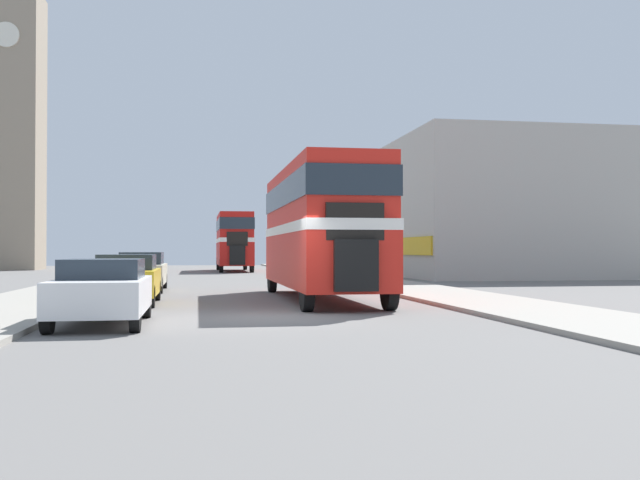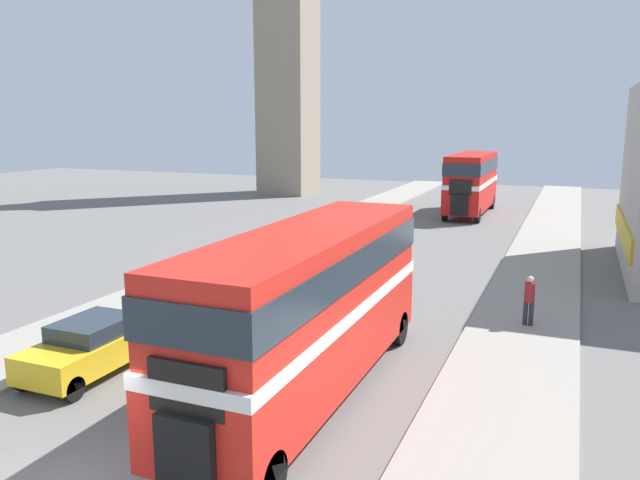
{
  "view_description": "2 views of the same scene",
  "coord_description": "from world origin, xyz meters",
  "px_view_note": "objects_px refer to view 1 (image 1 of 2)",
  "views": [
    {
      "loc": [
        -1.78,
        -17.17,
        1.62
      ],
      "look_at": [
        2.19,
        5.83,
        1.95
      ],
      "focal_mm": 40.0,
      "sensor_mm": 36.0,
      "label": 1
    },
    {
      "loc": [
        8.04,
        -7.69,
        6.85
      ],
      "look_at": [
        0.0,
        11.8,
        2.74
      ],
      "focal_mm": 35.0,
      "sensor_mm": 36.0,
      "label": 2
    }
  ],
  "objects_px": {
    "pedestrian_walking": "(396,263)",
    "double_decker_bus": "(320,223)",
    "car_parked_mid": "(127,278)",
    "car_parked_near": "(102,290)",
    "church_tower": "(13,53)",
    "bus_distant": "(234,238)",
    "car_parked_far": "(142,271)"
  },
  "relations": [
    {
      "from": "double_decker_bus",
      "to": "church_tower",
      "type": "distance_m",
      "value": 46.2
    },
    {
      "from": "car_parked_mid",
      "to": "car_parked_near",
      "type": "bearing_deg",
      "value": -89.47
    },
    {
      "from": "church_tower",
      "to": "car_parked_near",
      "type": "bearing_deg",
      "value": -74.24
    },
    {
      "from": "double_decker_bus",
      "to": "bus_distant",
      "type": "bearing_deg",
      "value": 92.09
    },
    {
      "from": "bus_distant",
      "to": "double_decker_bus",
      "type": "bearing_deg",
      "value": -87.91
    },
    {
      "from": "car_parked_near",
      "to": "pedestrian_walking",
      "type": "relative_size",
      "value": 2.39
    },
    {
      "from": "car_parked_far",
      "to": "pedestrian_walking",
      "type": "xyz_separation_m",
      "value": [
        10.82,
        1.37,
        0.27
      ]
    },
    {
      "from": "bus_distant",
      "to": "pedestrian_walking",
      "type": "relative_size",
      "value": 5.58
    },
    {
      "from": "bus_distant",
      "to": "car_parked_mid",
      "type": "bearing_deg",
      "value": -98.34
    },
    {
      "from": "bus_distant",
      "to": "car_parked_near",
      "type": "height_order",
      "value": "bus_distant"
    },
    {
      "from": "double_decker_bus",
      "to": "car_parked_near",
      "type": "xyz_separation_m",
      "value": [
        -5.99,
        -7.0,
        -1.77
      ]
    },
    {
      "from": "car_parked_near",
      "to": "church_tower",
      "type": "distance_m",
      "value": 50.97
    },
    {
      "from": "car_parked_far",
      "to": "church_tower",
      "type": "relative_size",
      "value": 0.13
    },
    {
      "from": "car_parked_near",
      "to": "car_parked_mid",
      "type": "distance_m",
      "value": 6.0
    },
    {
      "from": "double_decker_bus",
      "to": "pedestrian_walking",
      "type": "height_order",
      "value": "double_decker_bus"
    },
    {
      "from": "car_parked_mid",
      "to": "church_tower",
      "type": "bearing_deg",
      "value": 107.9
    },
    {
      "from": "bus_distant",
      "to": "car_parked_mid",
      "type": "relative_size",
      "value": 2.36
    },
    {
      "from": "car_parked_mid",
      "to": "pedestrian_walking",
      "type": "xyz_separation_m",
      "value": [
        10.74,
        8.41,
        0.29
      ]
    },
    {
      "from": "bus_distant",
      "to": "car_parked_near",
      "type": "bearing_deg",
      "value": -97.0
    },
    {
      "from": "car_parked_near",
      "to": "car_parked_mid",
      "type": "bearing_deg",
      "value": 90.53
    },
    {
      "from": "double_decker_bus",
      "to": "church_tower",
      "type": "height_order",
      "value": "church_tower"
    },
    {
      "from": "car_parked_near",
      "to": "car_parked_mid",
      "type": "height_order",
      "value": "car_parked_mid"
    },
    {
      "from": "pedestrian_walking",
      "to": "bus_distant",
      "type": "bearing_deg",
      "value": 103.32
    },
    {
      "from": "bus_distant",
      "to": "car_parked_mid",
      "type": "distance_m",
      "value": 33.61
    },
    {
      "from": "double_decker_bus",
      "to": "bus_distant",
      "type": "xyz_separation_m",
      "value": [
        -1.18,
        32.2,
        0.07
      ]
    },
    {
      "from": "pedestrian_walking",
      "to": "double_decker_bus",
      "type": "bearing_deg",
      "value": -122.34
    },
    {
      "from": "car_parked_near",
      "to": "car_parked_far",
      "type": "relative_size",
      "value": 0.87
    },
    {
      "from": "church_tower",
      "to": "double_decker_bus",
      "type": "bearing_deg",
      "value": -64.1
    },
    {
      "from": "bus_distant",
      "to": "pedestrian_walking",
      "type": "bearing_deg",
      "value": -76.68
    },
    {
      "from": "church_tower",
      "to": "bus_distant",
      "type": "bearing_deg",
      "value": -21.32
    },
    {
      "from": "pedestrian_walking",
      "to": "car_parked_mid",
      "type": "bearing_deg",
      "value": -141.94
    },
    {
      "from": "car_parked_mid",
      "to": "church_tower",
      "type": "height_order",
      "value": "church_tower"
    }
  ]
}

